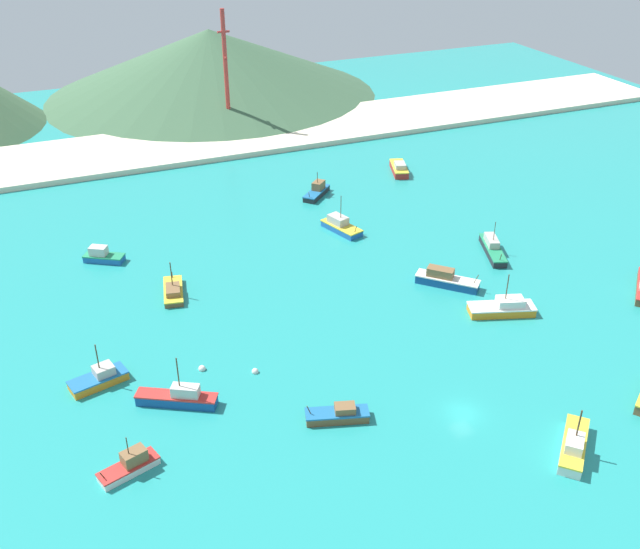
# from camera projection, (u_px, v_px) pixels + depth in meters

# --- Properties ---
(ground) EXTENTS (260.00, 280.00, 0.50)m
(ground) POSITION_uv_depth(u_px,v_px,m) (358.00, 296.00, 112.54)
(ground) COLOR teal
(fishing_boat_0) EXTENTS (7.59, 7.42, 4.97)m
(fishing_boat_0) POSITION_uv_depth(u_px,v_px,m) (317.00, 191.00, 145.25)
(fishing_boat_0) COLOR #232328
(fishing_boat_0) RESTS_ON ground
(fishing_boat_1) EXTENTS (8.87, 8.92, 3.00)m
(fishing_boat_1) POSITION_uv_depth(u_px,v_px,m) (446.00, 279.00, 114.48)
(fishing_boat_1) COLOR #14478C
(fishing_boat_1) RESTS_ON ground
(fishing_boat_2) EXTENTS (8.03, 4.49, 2.39)m
(fishing_boat_2) POSITION_uv_depth(u_px,v_px,m) (338.00, 414.00, 87.08)
(fishing_boat_2) COLOR brown
(fishing_boat_2) RESTS_ON ground
(fishing_boat_3) EXTENTS (7.13, 4.20, 4.85)m
(fishing_boat_3) POSITION_uv_depth(u_px,v_px,m) (130.00, 465.00, 79.62)
(fishing_boat_3) COLOR silver
(fishing_boat_3) RESTS_ON ground
(fishing_boat_4) EXTENTS (10.32, 6.22, 6.63)m
(fishing_boat_4) POSITION_uv_depth(u_px,v_px,m) (503.00, 308.00, 107.44)
(fishing_boat_4) COLOR orange
(fishing_boat_4) RESTS_ON ground
(fishing_boat_5) EXTENTS (5.62, 9.15, 2.49)m
(fishing_boat_5) POSITION_uv_depth(u_px,v_px,m) (399.00, 168.00, 156.04)
(fishing_boat_5) COLOR red
(fishing_boat_5) RESTS_ON ground
(fishing_boat_9) EXTENTS (6.99, 5.60, 2.69)m
(fishing_boat_9) POSITION_uv_depth(u_px,v_px,m) (103.00, 256.00, 121.45)
(fishing_boat_9) COLOR #1E5BA8
(fishing_boat_9) RESTS_ON ground
(fishing_boat_10) EXTENTS (9.89, 6.81, 7.11)m
(fishing_boat_10) POSITION_uv_depth(u_px,v_px,m) (178.00, 398.00, 89.38)
(fishing_boat_10) COLOR #14478C
(fishing_boat_10) RESTS_ON ground
(fishing_boat_11) EXTENTS (5.96, 10.82, 5.84)m
(fishing_boat_11) POSITION_uv_depth(u_px,v_px,m) (492.00, 248.00, 124.03)
(fishing_boat_11) COLOR #232328
(fishing_boat_11) RESTS_ON ground
(fishing_boat_12) EXTENTS (4.45, 8.71, 5.81)m
(fishing_boat_12) POSITION_uv_depth(u_px,v_px,m) (173.00, 291.00, 112.13)
(fishing_boat_12) COLOR brown
(fishing_boat_12) RESTS_ON ground
(fishing_boat_13) EXTENTS (5.45, 8.91, 6.90)m
(fishing_boat_13) POSITION_uv_depth(u_px,v_px,m) (341.00, 226.00, 131.49)
(fishing_boat_13) COLOR #1E5BA8
(fishing_boat_13) RESTS_ON ground
(fishing_boat_14) EXTENTS (8.37, 8.30, 6.36)m
(fishing_boat_14) POSITION_uv_depth(u_px,v_px,m) (574.00, 445.00, 82.14)
(fishing_boat_14) COLOR silver
(fishing_boat_14) RESTS_ON ground
(fishing_boat_15) EXTENTS (7.83, 4.63, 6.04)m
(fishing_boat_15) POSITION_uv_depth(u_px,v_px,m) (99.00, 378.00, 92.96)
(fishing_boat_15) COLOR orange
(fishing_boat_15) RESTS_ON ground
(buoy_0) EXTENTS (0.90, 0.90, 0.90)m
(buoy_0) POSITION_uv_depth(u_px,v_px,m) (255.00, 371.00, 95.38)
(buoy_0) COLOR silver
(buoy_0) RESTS_ON ground
(buoy_1) EXTENTS (0.96, 0.96, 0.96)m
(buoy_1) POSITION_uv_depth(u_px,v_px,m) (202.00, 369.00, 95.88)
(buoy_1) COLOR silver
(buoy_1) RESTS_ON ground
(beach_strip) EXTENTS (247.00, 25.80, 1.20)m
(beach_strip) POSITION_uv_depth(u_px,v_px,m) (221.00, 139.00, 173.39)
(beach_strip) COLOR beige
(beach_strip) RESTS_ON ground
(hill_central) EXTENTS (93.09, 93.09, 18.33)m
(hill_central) POSITION_uv_depth(u_px,v_px,m) (211.00, 63.00, 203.36)
(hill_central) COLOR #3D6042
(hill_central) RESTS_ON ground
(radio_tower) EXTENTS (2.90, 2.32, 29.01)m
(radio_tower) POSITION_uv_depth(u_px,v_px,m) (226.00, 71.00, 173.68)
(radio_tower) COLOR #B7332D
(radio_tower) RESTS_ON ground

